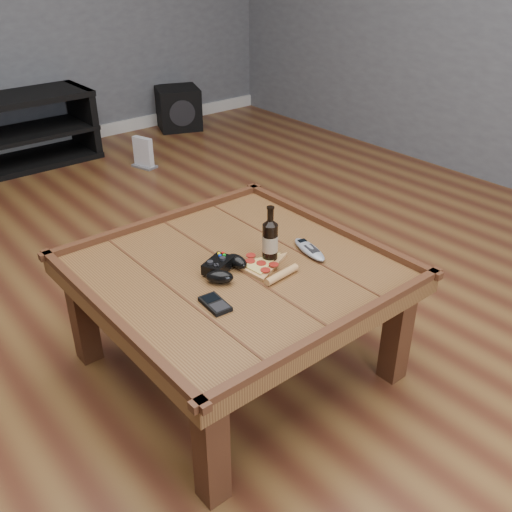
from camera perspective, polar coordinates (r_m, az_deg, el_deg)
ground at (r=2.28m, az=-1.88°, el=-10.91°), size 6.00×6.00×0.00m
coffee_table at (r=2.05m, az=-2.06°, el=-2.55°), size 1.03×1.03×0.48m
beer_bottle at (r=2.01m, az=1.42°, el=1.62°), size 0.06×0.06×0.21m
game_controller at (r=1.97m, az=-3.22°, el=-1.13°), size 0.19×0.17×0.05m
pizza_slice at (r=2.00m, az=0.82°, el=-1.11°), size 0.19×0.28×0.03m
smartphone at (r=1.81m, az=-4.11°, el=-4.79°), size 0.07×0.12×0.02m
remote_control at (r=2.11m, az=5.36°, el=0.67°), size 0.10×0.20×0.03m
subwoofer at (r=5.09m, az=-7.78°, el=14.45°), size 0.45×0.45×0.34m
game_console at (r=4.23m, az=-11.19°, el=9.99°), size 0.14×0.20×0.22m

